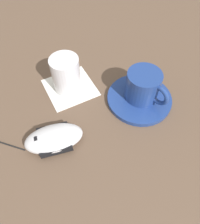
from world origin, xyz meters
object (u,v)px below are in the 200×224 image
Objects in this scene: computer_mouse at (54,138)px; drinking_glass at (66,74)px; coffee_cup at (144,86)px; saucer at (139,99)px.

drinking_glass is at bearing 76.87° from computer_mouse.
drinking_glass reaches higher than computer_mouse.
drinking_glass is (0.03, 0.15, 0.03)m from computer_mouse.
drinking_glass is at bearing 160.39° from coffee_cup.
saucer is at bearing -146.84° from coffee_cup.
saucer is 1.20× the size of computer_mouse.
coffee_cup is 0.22m from computer_mouse.
drinking_glass is at bearing 158.78° from saucer.
computer_mouse is (-0.20, -0.09, 0.01)m from saucer.
saucer is 1.55× the size of coffee_cup.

